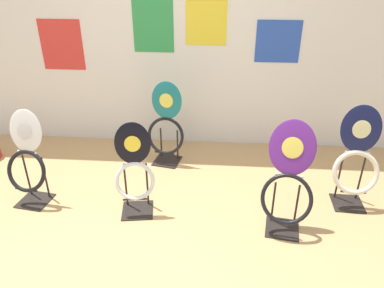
# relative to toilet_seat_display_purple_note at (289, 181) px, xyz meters

# --- Properties ---
(ground_plane) EXTENTS (14.00, 14.00, 0.00)m
(ground_plane) POSITION_rel_toilet_seat_display_purple_note_xyz_m (-1.11, -0.46, -0.46)
(ground_plane) COLOR tan
(wall_back) EXTENTS (8.00, 0.07, 2.60)m
(wall_back) POSITION_rel_toilet_seat_display_purple_note_xyz_m (-1.11, 1.55, 0.84)
(wall_back) COLOR silver
(wall_back) RESTS_ON ground_plane
(toilet_seat_display_purple_note) EXTENTS (0.46, 0.46, 0.94)m
(toilet_seat_display_purple_note) POSITION_rel_toilet_seat_display_purple_note_xyz_m (0.00, 0.00, 0.00)
(toilet_seat_display_purple_note) COLOR black
(toilet_seat_display_purple_note) RESTS_ON ground_plane
(toilet_seat_display_navy_moon) EXTENTS (0.42, 0.30, 0.96)m
(toilet_seat_display_navy_moon) POSITION_rel_toilet_seat_display_purple_note_xyz_m (0.66, 0.37, -0.02)
(toilet_seat_display_navy_moon) COLOR black
(toilet_seat_display_navy_moon) RESTS_ON ground_plane
(toilet_seat_display_jazz_black) EXTENTS (0.37, 0.32, 0.87)m
(toilet_seat_display_jazz_black) POSITION_rel_toilet_seat_display_purple_note_xyz_m (-1.30, 0.11, -0.04)
(toilet_seat_display_jazz_black) COLOR black
(toilet_seat_display_jazz_black) RESTS_ON ground_plane
(toilet_seat_display_white_plain) EXTENTS (0.42, 0.33, 0.90)m
(toilet_seat_display_white_plain) POSITION_rel_toilet_seat_display_purple_note_xyz_m (-2.31, 0.19, -0.02)
(toilet_seat_display_white_plain) COLOR black
(toilet_seat_display_white_plain) RESTS_ON ground_plane
(toilet_seat_display_teal_sax) EXTENTS (0.44, 0.33, 0.92)m
(toilet_seat_display_teal_sax) POSITION_rel_toilet_seat_display_purple_note_xyz_m (-1.15, 1.01, -0.04)
(toilet_seat_display_teal_sax) COLOR black
(toilet_seat_display_teal_sax) RESTS_ON ground_plane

